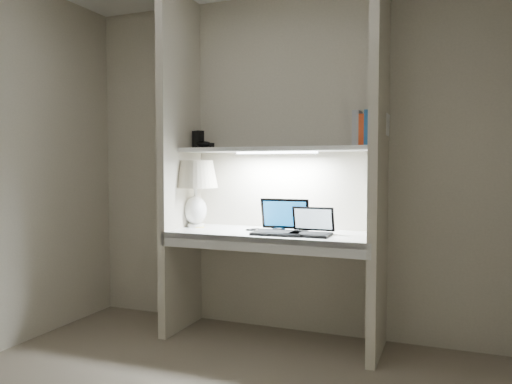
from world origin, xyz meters
The scene contains 17 objects.
back_wall centered at (0.00, 1.50, 1.25)m, with size 3.20×0.01×2.50m, color beige.
alcove_panel_left centered at (-0.73, 1.23, 1.25)m, with size 0.06×0.55×2.50m, color beige.
alcove_panel_right centered at (0.73, 1.23, 1.25)m, with size 0.06×0.55×2.50m, color beige.
desk centered at (0.00, 1.23, 0.75)m, with size 1.40×0.55×0.04m, color white.
desk_apron centered at (0.00, 0.96, 0.72)m, with size 1.46×0.03×0.10m, color silver.
shelf centered at (0.00, 1.32, 1.35)m, with size 1.40×0.36×0.03m, color silver.
strip_light centered at (0.00, 1.32, 1.33)m, with size 0.60×0.04×0.01m, color white.
table_lamp centered at (-0.64, 1.30, 1.11)m, with size 0.34×0.34×0.50m.
laptop_main centered at (0.08, 1.19, 0.82)m, with size 0.36×0.32×0.23m.
laptop_netbook centered at (0.29, 1.18, 0.81)m, with size 0.29×0.25×0.18m.
speaker centered at (0.01, 1.35, 0.83)m, with size 0.09×0.06×0.12m, color silver.
mouse centered at (0.05, 1.25, 0.79)m, with size 0.09×0.06×0.03m, color black.
cable_coil centered at (-0.14, 1.27, 0.78)m, with size 0.09×0.09×0.01m, color black.
sticky_note centered at (-0.60, 1.28, 0.77)m, with size 0.07×0.07×0.00m, color yellow.
book_row centered at (0.65, 1.41, 1.48)m, with size 0.23×0.16×0.24m.
shelf_box centered at (-0.64, 1.34, 1.43)m, with size 0.08×0.06×0.13m, color black.
shelf_gadget centered at (-0.58, 1.33, 1.39)m, with size 0.13×0.09×0.05m, color black.
Camera 1 is at (1.17, -2.04, 1.23)m, focal length 35.00 mm.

